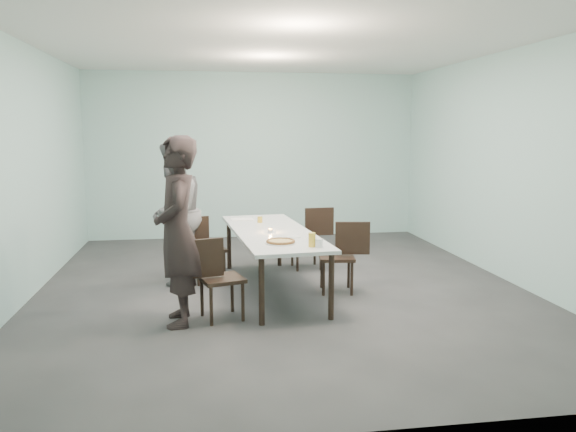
{
  "coord_description": "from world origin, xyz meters",
  "views": [
    {
      "loc": [
        -0.97,
        -6.82,
        1.97
      ],
      "look_at": [
        0.0,
        -0.57,
        1.0
      ],
      "focal_mm": 35.0,
      "sensor_mm": 36.0,
      "label": 1
    }
  ],
  "objects": [
    {
      "name": "ground",
      "position": [
        0.0,
        0.0,
        0.0
      ],
      "size": [
        7.0,
        7.0,
        0.0
      ],
      "primitive_type": "plane",
      "color": "#333335",
      "rests_on": "ground"
    },
    {
      "name": "room_shell",
      "position": [
        0.0,
        0.0,
        2.03
      ],
      "size": [
        6.02,
        7.02,
        3.01
      ],
      "color": "#A9D5D2",
      "rests_on": "ground"
    },
    {
      "name": "table",
      "position": [
        -0.13,
        -0.1,
        0.69
      ],
      "size": [
        1.12,
        2.67,
        0.75
      ],
      "rotation": [
        0.0,
        0.0,
        0.08
      ],
      "color": "white",
      "rests_on": "ground"
    },
    {
      "name": "chair_near_left",
      "position": [
        -0.86,
        -1.11,
        0.5
      ],
      "size": [
        0.65,
        0.52,
        0.87
      ],
      "rotation": [
        0.0,
        0.0,
        0.28
      ],
      "color": "black",
      "rests_on": "ground"
    },
    {
      "name": "chair_far_left",
      "position": [
        -0.99,
        0.41,
        0.5
      ],
      "size": [
        0.65,
        0.51,
        0.87
      ],
      "rotation": [
        0.0,
        0.0,
        0.24
      ],
      "color": "black",
      "rests_on": "ground"
    },
    {
      "name": "chair_near_right",
      "position": [
        0.73,
        -0.3,
        0.5
      ],
      "size": [
        0.64,
        0.48,
        0.87
      ],
      "rotation": [
        0.0,
        0.0,
        2.99
      ],
      "color": "black",
      "rests_on": "ground"
    },
    {
      "name": "chair_far_right",
      "position": [
        0.58,
        0.95,
        0.5
      ],
      "size": [
        0.62,
        0.44,
        0.87
      ],
      "rotation": [
        0.0,
        0.0,
        3.2
      ],
      "color": "black",
      "rests_on": "ground"
    },
    {
      "name": "diner_near",
      "position": [
        -1.22,
        -1.16,
        0.96
      ],
      "size": [
        0.5,
        0.73,
        1.92
      ],
      "primitive_type": "imported",
      "rotation": [
        0.0,
        0.0,
        -1.51
      ],
      "color": "black",
      "rests_on": "ground"
    },
    {
      "name": "diner_far",
      "position": [
        -1.31,
        0.45,
        0.92
      ],
      "size": [
        0.91,
        1.05,
        1.85
      ],
      "primitive_type": "imported",
      "rotation": [
        0.0,
        0.0,
        -1.84
      ],
      "color": "slate",
      "rests_on": "ground"
    },
    {
      "name": "pizza",
      "position": [
        -0.13,
        -0.89,
        0.77
      ],
      "size": [
        0.34,
        0.34,
        0.04
      ],
      "color": "white",
      "rests_on": "table"
    },
    {
      "name": "side_plate",
      "position": [
        0.06,
        -0.55,
        0.76
      ],
      "size": [
        0.18,
        0.18,
        0.01
      ],
      "primitive_type": "cylinder",
      "color": "white",
      "rests_on": "table"
    },
    {
      "name": "beer_glass",
      "position": [
        0.17,
        -1.12,
        0.82
      ],
      "size": [
        0.08,
        0.08,
        0.15
      ],
      "primitive_type": "cylinder",
      "color": "gold",
      "rests_on": "table"
    },
    {
      "name": "water_tumbler",
      "position": [
        0.24,
        -1.15,
        0.8
      ],
      "size": [
        0.08,
        0.08,
        0.09
      ],
      "primitive_type": "cylinder",
      "color": "silver",
      "rests_on": "table"
    },
    {
      "name": "tealight",
      "position": [
        -0.16,
        -0.22,
        0.77
      ],
      "size": [
        0.06,
        0.06,
        0.05
      ],
      "color": "silver",
      "rests_on": "table"
    },
    {
      "name": "amber_tumbler",
      "position": [
        -0.21,
        0.53,
        0.79
      ],
      "size": [
        0.07,
        0.07,
        0.08
      ],
      "primitive_type": "cylinder",
      "color": "gold",
      "rests_on": "table"
    },
    {
      "name": "menu",
      "position": [
        -0.42,
        0.82,
        0.75
      ],
      "size": [
        0.32,
        0.24,
        0.01
      ],
      "primitive_type": "cube",
      "rotation": [
        0.0,
        0.0,
        0.08
      ],
      "color": "silver",
      "rests_on": "table"
    }
  ]
}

